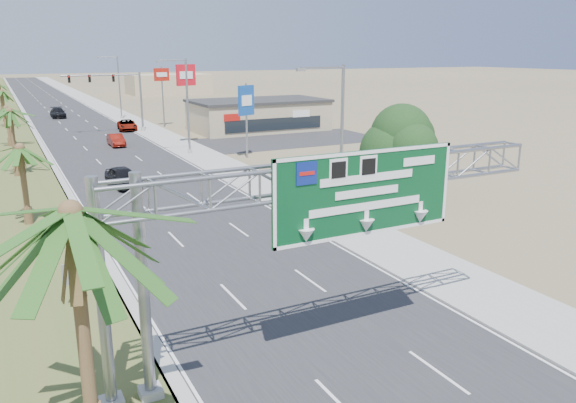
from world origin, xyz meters
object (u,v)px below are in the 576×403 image
at_px(car_far, 58,113).
at_px(signal_mast, 126,97).
at_px(car_mid_lane, 116,140).
at_px(palm_near, 71,215).
at_px(car_right_lane, 127,125).
at_px(pole_sign_red_near, 186,80).
at_px(pole_sign_red_far, 162,80).
at_px(store_building, 259,116).
at_px(car_left_lane, 123,177).
at_px(pole_sign_blue, 246,103).
at_px(sign_gantry, 321,194).

bearing_deg(car_far, signal_mast, -73.19).
bearing_deg(car_mid_lane, palm_near, -101.66).
xyz_separation_m(car_right_lane, pole_sign_red_near, (3.83, -16.05, 6.77)).
bearing_deg(car_far, palm_near, -94.14).
bearing_deg(car_far, pole_sign_red_far, -55.98).
xyz_separation_m(car_mid_lane, pole_sign_red_far, (9.72, 14.74, 6.09)).
bearing_deg(car_mid_lane, pole_sign_red_far, 56.35).
xyz_separation_m(store_building, pole_sign_red_far, (-10.78, 9.81, 4.79)).
distance_m(palm_near, store_building, 66.04).
height_order(store_building, car_far, store_building).
xyz_separation_m(car_right_lane, pole_sign_red_far, (5.72, 1.68, 6.06)).
xyz_separation_m(car_left_lane, pole_sign_blue, (14.13, 7.29, 4.80)).
bearing_deg(car_right_lane, car_mid_lane, -100.11).
bearing_deg(pole_sign_blue, pole_sign_red_near, 104.39).
bearing_deg(signal_mast, car_left_lane, -102.59).
bearing_deg(pole_sign_blue, car_mid_lane, 127.37).
height_order(car_far, pole_sign_blue, pole_sign_blue).
distance_m(car_mid_lane, car_right_lane, 13.66).
xyz_separation_m(car_far, pole_sign_red_near, (10.77, -37.18, 6.69)).
relative_size(signal_mast, car_mid_lane, 2.41).
distance_m(signal_mast, pole_sign_blue, 25.78).
relative_size(car_left_lane, car_right_lane, 0.91).
relative_size(pole_sign_red_near, pole_sign_blue, 1.25).
bearing_deg(signal_mast, pole_sign_red_near, -73.36).
bearing_deg(palm_near, car_left_lane, 77.27).
height_order(sign_gantry, car_far, sign_gantry).
bearing_deg(palm_near, car_mid_lane, 78.60).
bearing_deg(store_building, pole_sign_red_far, 137.69).
distance_m(signal_mast, store_building, 18.08).
bearing_deg(car_left_lane, car_right_lane, 70.76).
bearing_deg(sign_gantry, car_left_lane, 91.79).
bearing_deg(car_left_lane, car_mid_lane, 73.74).
relative_size(store_building, pole_sign_blue, 2.36).
bearing_deg(signal_mast, pole_sign_blue, -74.34).
height_order(car_far, pole_sign_red_near, pole_sign_red_near).
relative_size(car_mid_lane, car_right_lane, 0.81).
bearing_deg(pole_sign_red_near, car_mid_lane, 159.08).
distance_m(pole_sign_red_near, pole_sign_blue, 11.43).
bearing_deg(signal_mast, store_building, -19.54).
xyz_separation_m(sign_gantry, pole_sign_red_near, (10.39, 48.15, 1.44)).
xyz_separation_m(sign_gantry, signal_mast, (6.23, 62.05, -1.21)).
height_order(car_left_lane, pole_sign_red_far, pole_sign_red_far).
bearing_deg(car_right_lane, pole_sign_blue, -69.27).
relative_size(car_far, pole_sign_red_far, 0.65).
relative_size(car_right_lane, car_far, 0.95).
distance_m(car_left_lane, car_right_lane, 35.08).
xyz_separation_m(palm_near, car_far, (7.75, 87.26, -6.12)).
bearing_deg(signal_mast, car_mid_lane, -108.62).
bearing_deg(sign_gantry, pole_sign_red_far, 79.44).
height_order(sign_gantry, palm_near, palm_near).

